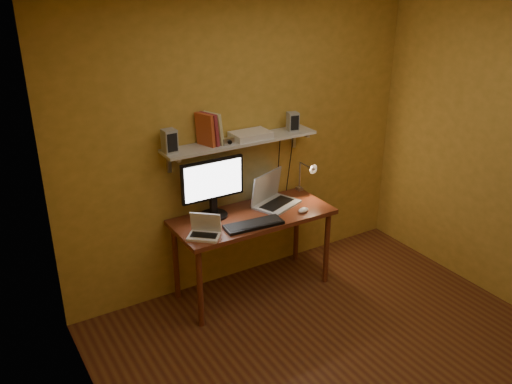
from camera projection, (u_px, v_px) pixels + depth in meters
room at (368, 208)px, 3.49m from camera, size 3.44×3.24×2.64m
desk at (253, 224)px, 4.70m from camera, size 1.40×0.60×0.75m
wall_shelf at (241, 142)px, 4.58m from camera, size 1.40×0.25×0.21m
monitor at (213, 185)px, 4.54m from camera, size 0.57×0.24×0.51m
laptop at (272, 196)px, 4.84m from camera, size 0.47×0.41×0.29m
netbook at (205, 230)px, 4.29m from camera, size 0.30×0.29×0.19m
keyboard at (254, 225)px, 4.47m from camera, size 0.51×0.21×0.03m
mouse at (303, 210)px, 4.71m from camera, size 0.12×0.10×0.04m
desk_lamp at (307, 173)px, 5.00m from camera, size 0.09×0.23×0.38m
speaker_left at (170, 141)px, 4.24m from camera, size 0.11×0.11×0.19m
speaker_right at (293, 122)px, 4.79m from camera, size 0.11×0.11×0.17m
books at (209, 129)px, 4.39m from camera, size 0.19×0.20×0.27m
shelf_camera at (229, 142)px, 4.43m from camera, size 0.10×0.04×0.06m
router at (251, 135)px, 4.61m from camera, size 0.33×0.22×0.06m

